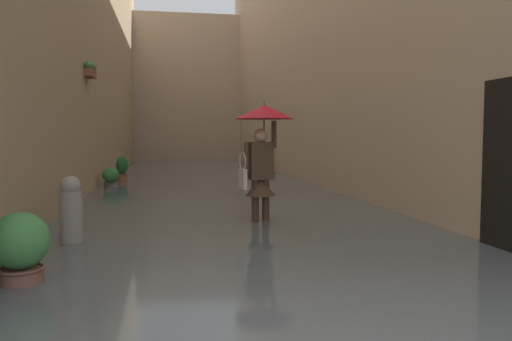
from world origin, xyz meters
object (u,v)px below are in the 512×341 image
at_px(person_wading, 262,141).
at_px(potted_plant_near_right, 111,178).
at_px(potted_plant_mid_left, 265,163).
at_px(potted_plant_far_right, 20,250).
at_px(potted_plant_mid_right, 122,169).
at_px(mooring_bollard, 71,214).

height_order(person_wading, potted_plant_near_right, person_wading).
bearing_deg(potted_plant_mid_left, person_wading, 78.90).
relative_size(potted_plant_far_right, potted_plant_near_right, 1.20).
relative_size(potted_plant_mid_left, potted_plant_mid_right, 0.97).
distance_m(potted_plant_mid_left, mooring_bollard, 12.89).
height_order(person_wading, mooring_bollard, person_wading).
height_order(potted_plant_far_right, mooring_bollard, mooring_bollard).
bearing_deg(mooring_bollard, person_wading, -156.26).
distance_m(potted_plant_far_right, potted_plant_mid_right, 11.01).
bearing_deg(potted_plant_near_right, potted_plant_far_right, 91.14).
relative_size(potted_plant_far_right, potted_plant_mid_left, 0.93).
bearing_deg(potted_plant_mid_right, potted_plant_mid_left, -151.56).
height_order(potted_plant_far_right, potted_plant_near_right, potted_plant_far_right).
relative_size(potted_plant_near_right, mooring_bollard, 0.67).
bearing_deg(potted_plant_far_right, mooring_bollard, -94.14).
xyz_separation_m(person_wading, potted_plant_near_right, (3.03, -6.00, -1.06)).
xyz_separation_m(potted_plant_mid_left, potted_plant_near_right, (5.14, 4.75, -0.10)).
bearing_deg(person_wading, potted_plant_near_right, -63.16).
xyz_separation_m(person_wading, potted_plant_mid_right, (2.91, -8.03, -0.95)).
bearing_deg(mooring_bollard, potted_plant_mid_right, -88.83).
distance_m(potted_plant_mid_right, mooring_bollard, 9.23).
relative_size(person_wading, potted_plant_far_right, 2.59).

